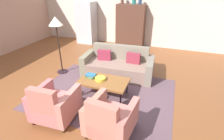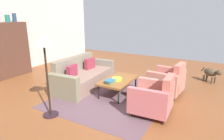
{
  "view_description": "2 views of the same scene",
  "coord_description": "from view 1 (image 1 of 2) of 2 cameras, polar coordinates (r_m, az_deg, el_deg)",
  "views": [
    {
      "loc": [
        1.77,
        -3.31,
        2.51
      ],
      "look_at": [
        0.43,
        0.41,
        0.54
      ],
      "focal_mm": 27.48,
      "sensor_mm": 36.0,
      "label": 1
    },
    {
      "loc": [
        -3.94,
        -2.16,
        2.06
      ],
      "look_at": [
        0.41,
        0.27,
        0.61
      ],
      "focal_mm": 30.97,
      "sensor_mm": 36.0,
      "label": 2
    }
  ],
  "objects": [
    {
      "name": "ground_plane",
      "position": [
        4.52,
        -6.96,
        -7.47
      ],
      "size": [
        10.91,
        10.91,
        0.0
      ],
      "primitive_type": "plane",
      "color": "brown"
    },
    {
      "name": "book_stack",
      "position": [
        4.36,
        -7.08,
        -1.87
      ],
      "size": [
        0.26,
        0.23,
        0.09
      ],
      "color": "#4A7044",
      "rests_on": "coffee_table"
    },
    {
      "name": "cabinet",
      "position": [
        7.7,
        6.16,
        14.3
      ],
      "size": [
        1.2,
        0.51,
        1.8
      ],
      "color": "#502F23",
      "rests_on": "ground"
    },
    {
      "name": "area_rug",
      "position": [
        4.46,
        -2.48,
        -7.69
      ],
      "size": [
        3.4,
        2.6,
        0.01
      ],
      "primitive_type": "cube",
      "color": "#5D434C",
      "rests_on": "ground"
    },
    {
      "name": "vase_round",
      "position": [
        7.53,
        7.34,
        21.81
      ],
      "size": [
        0.16,
        0.16,
        0.24
      ],
      "primitive_type": "cylinder",
      "color": "#1F6C5F",
      "rests_on": "cabinet"
    },
    {
      "name": "armchair_right",
      "position": [
        3.19,
        -0.87,
        -16.27
      ],
      "size": [
        0.88,
        0.88,
        0.88
      ],
      "rotation": [
        0.0,
        0.0,
        -0.1
      ],
      "color": "#371E22",
      "rests_on": "ground"
    },
    {
      "name": "armchair_left",
      "position": [
        3.69,
        -18.8,
        -11.16
      ],
      "size": [
        0.84,
        0.84,
        0.88
      ],
      "rotation": [
        0.0,
        0.0,
        0.05
      ],
      "color": "#2B2817",
      "rests_on": "ground"
    },
    {
      "name": "floor_lamp",
      "position": [
        5.25,
        -18.08,
        13.55
      ],
      "size": [
        0.4,
        0.4,
        1.72
      ],
      "color": "black",
      "rests_on": "ground"
    },
    {
      "name": "fruit_bowl",
      "position": [
        4.22,
        -3.93,
        -2.9
      ],
      "size": [
        0.27,
        0.27,
        0.07
      ],
      "primitive_type": "cylinder",
      "color": "gold",
      "rests_on": "coffee_table"
    },
    {
      "name": "refrigerator",
      "position": [
        8.33,
        -8.45,
        15.27
      ],
      "size": [
        0.8,
        0.73,
        1.85
      ],
      "color": "#B7BABF",
      "rests_on": "ground"
    },
    {
      "name": "vase_small",
      "position": [
        7.47,
        9.36,
        21.85
      ],
      "size": [
        0.13,
        0.13,
        0.29
      ],
      "primitive_type": "cylinder",
      "color": "navy",
      "rests_on": "cabinet"
    },
    {
      "name": "couch",
      "position": [
        5.25,
        2.08,
        1.47
      ],
      "size": [
        2.15,
        1.03,
        0.86
      ],
      "rotation": [
        0.0,
        0.0,
        3.2
      ],
      "color": "#83675A",
      "rests_on": "ground"
    },
    {
      "name": "coffee_table",
      "position": [
        4.23,
        -2.83,
        -3.93
      ],
      "size": [
        1.2,
        0.7,
        0.41
      ],
      "color": "black",
      "rests_on": "ground"
    },
    {
      "name": "wall_back",
      "position": [
        7.94,
        7.13,
        18.29
      ],
      "size": [
        9.09,
        0.12,
        2.8
      ],
      "primitive_type": "cube",
      "color": "beige",
      "rests_on": "ground"
    }
  ]
}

